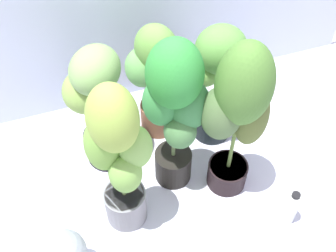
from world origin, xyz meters
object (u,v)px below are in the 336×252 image
object	(u,v)px
potted_plant_back_left	(97,104)
nutrient_bottle	(291,208)
potted_plant_back_right	(215,77)
potted_plant_center	(176,106)
potted_plant_front_right	(238,109)
potted_plant_back_center	(157,75)
potted_plant_front_left	(119,155)

from	to	relation	value
potted_plant_back_left	nutrient_bottle	bearing A→B (deg)	-42.31
potted_plant_back_right	potted_plant_center	size ratio (longest dim) A/B	0.82
potted_plant_center	potted_plant_front_right	size ratio (longest dim) A/B	0.98
potted_plant_front_right	potted_plant_back_center	size ratio (longest dim) A/B	1.29
potted_plant_back_center	potted_plant_back_left	distance (m)	0.39
potted_plant_back_left	potted_plant_front_left	xyz separation A→B (m)	(0.01, -0.45, 0.11)
potted_plant_back_right	potted_plant_back_left	size ratio (longest dim) A/B	0.99
potted_plant_back_right	nutrient_bottle	size ratio (longest dim) A/B	3.18
potted_plant_center	potted_plant_back_left	bearing A→B (deg)	140.11
potted_plant_center	nutrient_bottle	bearing A→B (deg)	-43.92
potted_plant_back_center	potted_plant_back_left	size ratio (longest dim) A/B	0.96
potted_plant_center	nutrient_bottle	xyz separation A→B (m)	(0.49, -0.47, -0.49)
nutrient_bottle	potted_plant_center	bearing A→B (deg)	136.08
potted_plant_front_right	potted_plant_back_center	bearing A→B (deg)	114.06
potted_plant_center	potted_plant_front_left	world-z (taller)	potted_plant_center
potted_plant_front_right	potted_plant_back_left	xyz separation A→B (m)	(-0.61, 0.43, -0.17)
potted_plant_front_right	potted_plant_back_left	size ratio (longest dim) A/B	1.24
potted_plant_front_right	potted_plant_front_left	bearing A→B (deg)	-177.43
potted_plant_back_right	potted_plant_back_center	world-z (taller)	potted_plant_back_right
potted_plant_back_center	nutrient_bottle	world-z (taller)	potted_plant_back_center
potted_plant_front_left	nutrient_bottle	xyz separation A→B (m)	(0.83, -0.31, -0.44)
potted_plant_center	potted_plant_front_right	distance (m)	0.30
potted_plant_front_right	potted_plant_front_left	size ratio (longest dim) A/B	1.04
potted_plant_center	potted_plant_back_center	world-z (taller)	potted_plant_center
potted_plant_back_right	potted_plant_center	xyz separation A→B (m)	(-0.33, -0.25, 0.13)
potted_plant_back_center	potted_plant_front_left	world-z (taller)	potted_plant_front_left
potted_plant_back_right	potted_plant_front_left	bearing A→B (deg)	-148.00
potted_plant_back_right	potted_plant_front_right	bearing A→B (deg)	-98.89
potted_plant_center	potted_plant_back_center	bearing A→B (deg)	85.86
potted_plant_front_left	potted_plant_center	bearing A→B (deg)	25.79
potted_plant_front_right	potted_plant_front_left	distance (m)	0.61
potted_plant_back_center	potted_plant_center	bearing A→B (deg)	-94.14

